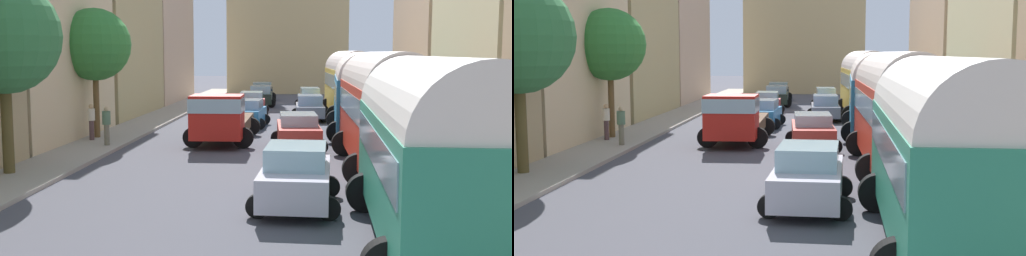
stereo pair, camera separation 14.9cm
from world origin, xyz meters
The scene contains 26 objects.
ground_plane centered at (0.00, 27.00, 0.00)m, with size 154.00×154.00×0.00m, color #494851.
sidewalk_left centered at (-7.25, 27.00, 0.07)m, with size 2.50×70.00×0.14m, color #A3998C.
sidewalk_right centered at (7.25, 27.00, 0.07)m, with size 2.50×70.00×0.14m, color gray.
building_left_2 centered at (-10.60, 21.45, 5.42)m, with size 4.61×10.52×10.77m.
building_left_3 centered at (-11.07, 32.93, 6.49)m, with size 5.66×11.22×12.92m.
building_left_4 centered at (-10.74, 44.96, 5.68)m, with size 4.49×12.25×11.35m.
building_right_2 centered at (10.63, 21.56, 4.08)m, with size 4.69×11.70×8.12m.
building_right_3 centered at (11.36, 35.37, 6.99)m, with size 6.29×14.11×13.92m.
distant_church centered at (0.00, 58.48, 6.61)m, with size 12.03×6.27×18.69m.
parked_bus_0 centered at (4.60, 6.50, 2.21)m, with size 3.49×9.24×4.03m.
parked_bus_1 centered at (4.60, 15.50, 2.31)m, with size 3.30×9.13×4.15m.
parked_bus_2 centered at (4.60, 24.50, 2.27)m, with size 3.52×8.90×4.13m.
parked_bus_3 centered at (4.60, 33.50, 2.36)m, with size 3.48×9.23×4.22m.
cargo_truck_0 centered at (-1.89, 21.31, 1.20)m, with size 3.10×7.00×2.32m.
car_0 centered at (-1.25, 27.85, 0.77)m, with size 2.28×3.82×1.53m.
car_1 centered at (-1.65, 34.28, 0.78)m, with size 2.30×4.19×1.56m.
car_2 centered at (-1.58, 41.40, 0.79)m, with size 2.42×4.18×1.59m.
car_3 centered at (-1.89, 47.75, 0.79)m, with size 2.49×3.78×1.55m.
car_4 centered at (1.67, 9.75, 0.83)m, with size 2.48×4.18×1.67m.
car_5 centered at (1.59, 20.04, 0.78)m, with size 2.51×4.47×1.52m.
car_6 centered at (2.14, 31.79, 0.76)m, with size 2.34×4.31×1.53m.
car_7 centered at (2.19, 39.70, 0.77)m, with size 2.27×4.21×1.55m.
pedestrian_0 centered at (-7.85, 21.00, 1.03)m, with size 0.41×0.41×1.79m.
pedestrian_1 centered at (-6.64, 19.46, 1.03)m, with size 0.46×0.46×1.81m.
roadside_tree_1 centered at (-7.90, 13.06, 4.61)m, with size 3.76×3.76×6.52m.
roadside_tree_2 centered at (-7.90, 21.92, 4.47)m, with size 3.36×3.36×6.17m.
Camera 1 is at (1.92, -6.74, 4.11)m, focal length 44.03 mm.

